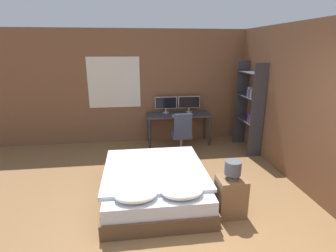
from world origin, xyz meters
TOP-DOWN VIEW (x-y plane):
  - wall_back at (-0.02, 4.06)m, footprint 12.00×0.08m
  - wall_side_right at (1.94, 1.50)m, footprint 0.06×12.00m
  - bed at (-0.52, 1.36)m, footprint 1.57×1.90m
  - nightstand at (0.49, 0.78)m, footprint 0.38×0.35m
  - bedside_lamp at (0.49, 0.78)m, footprint 0.22×0.22m
  - desk at (0.25, 3.70)m, footprint 1.55×0.57m
  - monitor_left at (-0.04, 3.89)m, footprint 0.54×0.16m
  - monitor_right at (0.54, 3.89)m, footprint 0.54×0.16m
  - keyboard at (0.25, 3.52)m, footprint 0.36×0.13m
  - computer_mouse at (0.52, 3.52)m, footprint 0.07×0.05m
  - office_chair at (0.20, 3.03)m, footprint 0.52×0.52m
  - bookshelf at (1.74, 3.04)m, footprint 0.29×0.89m

SIDE VIEW (x-z plane):
  - bed at x=-0.52m, z-range -0.04..0.51m
  - nightstand at x=0.49m, z-range 0.00..0.56m
  - office_chair at x=0.20m, z-range -0.11..0.84m
  - desk at x=0.25m, z-range 0.28..1.02m
  - bedside_lamp at x=0.49m, z-range 0.59..0.84m
  - keyboard at x=0.25m, z-range 0.74..0.76m
  - computer_mouse at x=0.52m, z-range 0.74..0.78m
  - monitor_left at x=-0.04m, z-range 0.77..1.17m
  - monitor_right at x=0.54m, z-range 0.77..1.17m
  - bookshelf at x=1.74m, z-range 0.11..2.11m
  - wall_side_right at x=1.94m, z-range 0.00..2.70m
  - wall_back at x=-0.02m, z-range 0.00..2.70m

